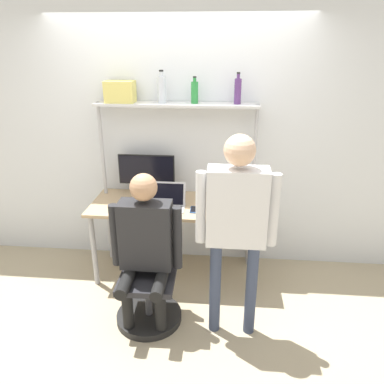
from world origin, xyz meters
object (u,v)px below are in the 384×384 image
object	(u,v)px
person_standing	(237,214)
storage_box	(120,92)
monitor	(147,172)
cell_phone	(194,210)
bottle_green	(195,92)
laptop	(168,200)
person_seated	(145,241)
office_chair	(149,290)
bottle_clear	(162,89)
bottle_purple	(238,91)

from	to	relation	value
person_standing	storage_box	xyz separation A→B (m)	(-1.11, 1.03, 0.74)
monitor	cell_phone	size ratio (longest dim) A/B	3.81
person_standing	bottle_green	bearing A→B (deg)	111.35
laptop	person_seated	size ratio (longest dim) A/B	0.25
monitor	laptop	distance (m)	0.42
monitor	person_standing	world-z (taller)	person_standing
office_chair	storage_box	world-z (taller)	storage_box
monitor	bottle_clear	world-z (taller)	bottle_clear
office_chair	storage_box	bearing A→B (deg)	113.21
office_chair	bottle_clear	xyz separation A→B (m)	(0.00, 0.92, 1.57)
laptop	office_chair	world-z (taller)	laptop
person_standing	bottle_purple	bearing A→B (deg)	90.32
monitor	person_seated	bearing A→B (deg)	-79.47
laptop	office_chair	distance (m)	0.86
laptop	cell_phone	world-z (taller)	laptop
cell_phone	office_chair	size ratio (longest dim) A/B	0.17
person_seated	bottle_purple	world-z (taller)	bottle_purple
office_chair	person_standing	distance (m)	1.08
laptop	office_chair	bearing A→B (deg)	-97.10
person_seated	person_standing	xyz separation A→B (m)	(0.71, -0.06, 0.29)
monitor	bottle_green	bearing A→B (deg)	0.61
person_seated	bottle_clear	distance (m)	1.44
bottle_clear	bottle_green	size ratio (longest dim) A/B	1.22
bottle_purple	bottle_clear	bearing A→B (deg)	-180.00
person_standing	storage_box	world-z (taller)	storage_box
bottle_clear	storage_box	bearing A→B (deg)	180.00
person_seated	cell_phone	bearing A→B (deg)	61.66
storage_box	person_seated	bearing A→B (deg)	-67.72
bottle_purple	storage_box	distance (m)	1.10
monitor	person_standing	size ratio (longest dim) A/B	0.34
person_standing	bottle_clear	size ratio (longest dim) A/B	5.60
monitor	person_seated	size ratio (longest dim) A/B	0.43
laptop	bottle_green	size ratio (longest dim) A/B	1.36
laptop	bottle_clear	bearing A→B (deg)	104.96
storage_box	bottle_clear	bearing A→B (deg)	-0.00
cell_phone	laptop	bearing A→B (deg)	167.20
person_seated	bottle_purple	size ratio (longest dim) A/B	4.70
cell_phone	storage_box	size ratio (longest dim) A/B	0.55
person_standing	bottle_purple	xyz separation A→B (m)	(-0.01, 1.03, 0.76)
person_standing	office_chair	bearing A→B (deg)	171.65
storage_box	bottle_purple	bearing A→B (deg)	0.00
person_seated	bottle_green	distance (m)	1.46
cell_phone	office_chair	distance (m)	0.84
person_seated	person_standing	distance (m)	0.77
person_standing	bottle_green	world-z (taller)	bottle_green
laptop	bottle_green	bearing A→B (deg)	51.64
bottle_green	storage_box	distance (m)	0.70
monitor	bottle_green	world-z (taller)	bottle_green
monitor	storage_box	xyz separation A→B (m)	(-0.22, 0.01, 0.79)
person_seated	person_standing	size ratio (longest dim) A/B	0.80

